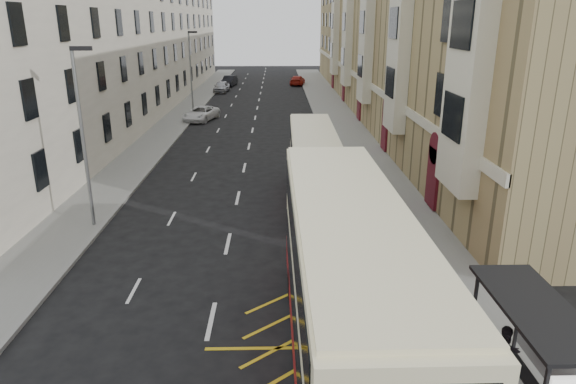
{
  "coord_description": "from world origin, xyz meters",
  "views": [
    {
      "loc": [
        2.17,
        -10.35,
        9.18
      ],
      "look_at": [
        2.59,
        9.49,
        2.51
      ],
      "focal_mm": 32.0,
      "sensor_mm": 36.0,
      "label": 1
    }
  ],
  "objects_px": {
    "car_red": "(297,80)",
    "pedestrian_far": "(480,342)",
    "street_lamp_far": "(191,68)",
    "street_lamp_near": "(83,129)",
    "white_van": "(201,114)",
    "car_silver": "(221,87)",
    "pedestrian_mid": "(505,354)",
    "car_dark": "(229,81)",
    "double_decker_rear": "(313,168)",
    "double_decker_front": "(347,290)",
    "bus_shelter": "(547,342)"
  },
  "relations": [
    {
      "from": "bus_shelter",
      "to": "car_silver",
      "type": "distance_m",
      "value": 60.76
    },
    {
      "from": "double_decker_front",
      "to": "pedestrian_mid",
      "type": "bearing_deg",
      "value": -9.12
    },
    {
      "from": "pedestrian_mid",
      "to": "white_van",
      "type": "distance_m",
      "value": 40.04
    },
    {
      "from": "street_lamp_far",
      "to": "car_dark",
      "type": "height_order",
      "value": "street_lamp_far"
    },
    {
      "from": "double_decker_front",
      "to": "car_dark",
      "type": "relative_size",
      "value": 2.74
    },
    {
      "from": "pedestrian_far",
      "to": "car_dark",
      "type": "relative_size",
      "value": 0.37
    },
    {
      "from": "street_lamp_near",
      "to": "pedestrian_far",
      "type": "xyz_separation_m",
      "value": [
        13.91,
        -10.73,
        -3.66
      ]
    },
    {
      "from": "double_decker_front",
      "to": "car_red",
      "type": "xyz_separation_m",
      "value": [
        1.24,
        65.16,
        -1.82
      ]
    },
    {
      "from": "car_red",
      "to": "street_lamp_far",
      "type": "bearing_deg",
      "value": 73.54
    },
    {
      "from": "pedestrian_far",
      "to": "white_van",
      "type": "height_order",
      "value": "pedestrian_far"
    },
    {
      "from": "street_lamp_far",
      "to": "car_red",
      "type": "relative_size",
      "value": 1.7
    },
    {
      "from": "street_lamp_near",
      "to": "pedestrian_far",
      "type": "bearing_deg",
      "value": -37.66
    },
    {
      "from": "white_van",
      "to": "pedestrian_mid",
      "type": "bearing_deg",
      "value": -54.57
    },
    {
      "from": "pedestrian_far",
      "to": "car_silver",
      "type": "bearing_deg",
      "value": -62.27
    },
    {
      "from": "pedestrian_mid",
      "to": "double_decker_front",
      "type": "bearing_deg",
      "value": 168.15
    },
    {
      "from": "double_decker_front",
      "to": "pedestrian_far",
      "type": "xyz_separation_m",
      "value": [
        3.59,
        -0.2,
        -1.52
      ]
    },
    {
      "from": "car_silver",
      "to": "car_red",
      "type": "relative_size",
      "value": 0.92
    },
    {
      "from": "street_lamp_far",
      "to": "car_silver",
      "type": "xyz_separation_m",
      "value": [
        1.15,
        16.83,
        -3.9
      ]
    },
    {
      "from": "double_decker_rear",
      "to": "car_silver",
      "type": "distance_m",
      "value": 44.94
    },
    {
      "from": "pedestrian_far",
      "to": "white_van",
      "type": "distance_m",
      "value": 39.47
    },
    {
      "from": "pedestrian_mid",
      "to": "car_dark",
      "type": "distance_m",
      "value": 66.11
    },
    {
      "from": "street_lamp_near",
      "to": "pedestrian_mid",
      "type": "xyz_separation_m",
      "value": [
        14.43,
        -11.15,
        -3.71
      ]
    },
    {
      "from": "car_red",
      "to": "pedestrian_far",
      "type": "bearing_deg",
      "value": 100.74
    },
    {
      "from": "double_decker_front",
      "to": "pedestrian_far",
      "type": "height_order",
      "value": "double_decker_front"
    },
    {
      "from": "white_van",
      "to": "car_silver",
      "type": "height_order",
      "value": "car_silver"
    },
    {
      "from": "pedestrian_mid",
      "to": "pedestrian_far",
      "type": "height_order",
      "value": "pedestrian_far"
    },
    {
      "from": "pedestrian_mid",
      "to": "pedestrian_far",
      "type": "distance_m",
      "value": 0.68
    },
    {
      "from": "street_lamp_near",
      "to": "car_red",
      "type": "relative_size",
      "value": 1.7
    },
    {
      "from": "street_lamp_near",
      "to": "white_van",
      "type": "relative_size",
      "value": 1.66
    },
    {
      "from": "street_lamp_near",
      "to": "car_dark",
      "type": "distance_m",
      "value": 53.86
    },
    {
      "from": "bus_shelter",
      "to": "white_van",
      "type": "relative_size",
      "value": 0.88
    },
    {
      "from": "car_red",
      "to": "double_decker_rear",
      "type": "bearing_deg",
      "value": 97.36
    },
    {
      "from": "pedestrian_mid",
      "to": "car_red",
      "type": "bearing_deg",
      "value": 89.2
    },
    {
      "from": "car_silver",
      "to": "double_decker_rear",
      "type": "bearing_deg",
      "value": -73.31
    },
    {
      "from": "car_silver",
      "to": "car_dark",
      "type": "height_order",
      "value": "car_dark"
    },
    {
      "from": "double_decker_rear",
      "to": "white_van",
      "type": "height_order",
      "value": "double_decker_rear"
    },
    {
      "from": "white_van",
      "to": "car_dark",
      "type": "relative_size",
      "value": 1.07
    },
    {
      "from": "bus_shelter",
      "to": "pedestrian_mid",
      "type": "distance_m",
      "value": 1.75
    },
    {
      "from": "white_van",
      "to": "car_silver",
      "type": "bearing_deg",
      "value": 106.43
    },
    {
      "from": "street_lamp_far",
      "to": "white_van",
      "type": "bearing_deg",
      "value": -69.73
    },
    {
      "from": "street_lamp_near",
      "to": "street_lamp_far",
      "type": "height_order",
      "value": "same"
    },
    {
      "from": "double_decker_front",
      "to": "double_decker_rear",
      "type": "relative_size",
      "value": 1.24
    },
    {
      "from": "street_lamp_far",
      "to": "street_lamp_near",
      "type": "bearing_deg",
      "value": -90.0
    },
    {
      "from": "double_decker_rear",
      "to": "white_van",
      "type": "distance_m",
      "value": 25.51
    },
    {
      "from": "bus_shelter",
      "to": "street_lamp_far",
      "type": "bearing_deg",
      "value": 109.12
    },
    {
      "from": "car_dark",
      "to": "car_red",
      "type": "height_order",
      "value": "car_dark"
    },
    {
      "from": "street_lamp_far",
      "to": "white_van",
      "type": "distance_m",
      "value": 5.34
    },
    {
      "from": "street_lamp_far",
      "to": "car_red",
      "type": "height_order",
      "value": "street_lamp_far"
    },
    {
      "from": "pedestrian_far",
      "to": "car_red",
      "type": "distance_m",
      "value": 65.4
    },
    {
      "from": "bus_shelter",
      "to": "double_decker_front",
      "type": "xyz_separation_m",
      "value": [
        -4.38,
        1.86,
        0.36
      ]
    }
  ]
}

